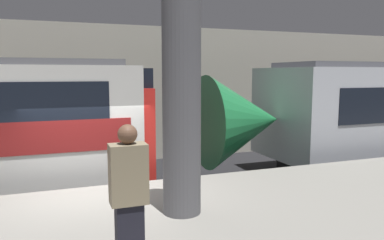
# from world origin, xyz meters

# --- Properties ---
(station_rear_barrier) EXTENTS (50.00, 0.15, 4.83)m
(station_rear_barrier) POSITION_xyz_m (0.00, 6.42, 2.42)
(station_rear_barrier) COLOR #B2AD9E
(station_rear_barrier) RESTS_ON ground
(support_pillar_near) EXTENTS (0.56, 0.56, 3.49)m
(support_pillar_near) POSITION_xyz_m (1.11, -1.78, 2.85)
(support_pillar_near) COLOR #56565B
(support_pillar_near) RESTS_ON platform
(person_waiting) EXTENTS (0.38, 0.24, 1.54)m
(person_waiting) POSITION_xyz_m (0.08, -3.12, 1.91)
(person_waiting) COLOR black
(person_waiting) RESTS_ON platform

